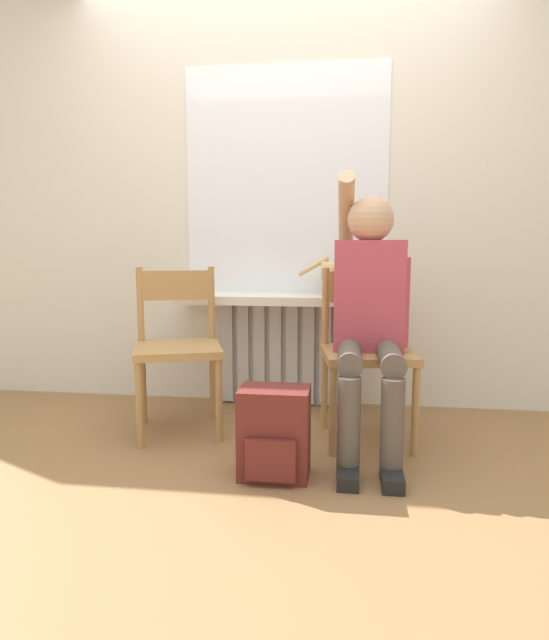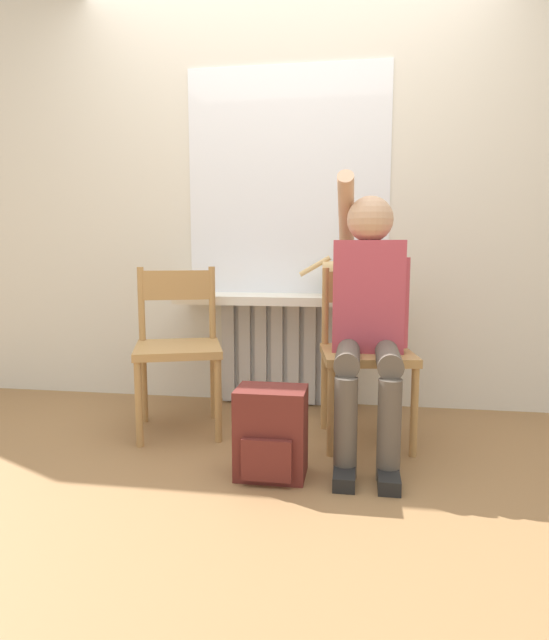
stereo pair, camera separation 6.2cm
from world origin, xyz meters
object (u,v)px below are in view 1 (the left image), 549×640
backpack (274,433)px  chair_left (178,345)px  person (369,307)px  cat (349,272)px  chair_right (366,350)px

backpack → chair_left: bearing=138.5°
person → backpack: 0.76m
cat → backpack: 1.23m
chair_left → cat: size_ratio=1.74×
person → backpack: bearing=-134.8°
person → backpack: person is taller
chair_right → backpack: 0.71m
backpack → chair_right: bearing=52.7°
person → backpack: size_ratio=3.47×
chair_left → person: 1.02m
chair_left → cat: 1.08m
chair_left → chair_right: (0.98, 0.00, 0.00)m
cat → backpack: size_ratio=1.30×
chair_right → backpack: chair_right is taller
chair_left → person: size_ratio=0.65×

